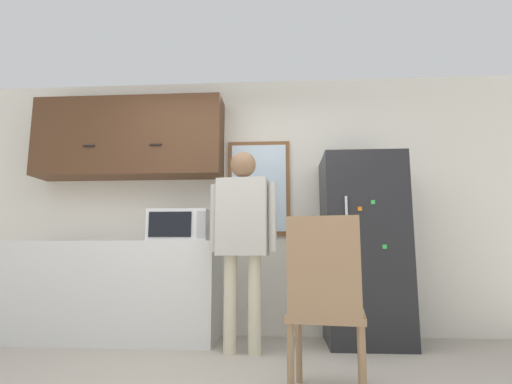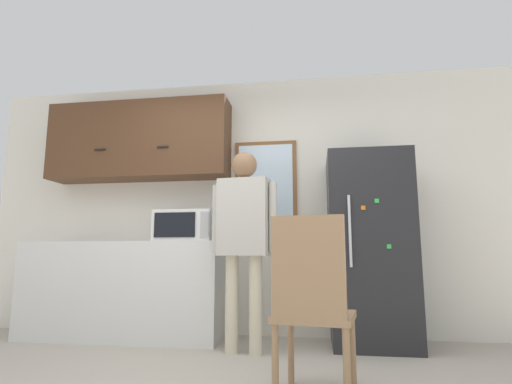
{
  "view_description": "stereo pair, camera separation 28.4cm",
  "coord_description": "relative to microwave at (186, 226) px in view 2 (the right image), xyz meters",
  "views": [
    {
      "loc": [
        0.38,
        -2.25,
        0.81
      ],
      "look_at": [
        0.17,
        1.05,
        1.33
      ],
      "focal_mm": 28.0,
      "sensor_mm": 36.0,
      "label": 1
    },
    {
      "loc": [
        0.67,
        -2.22,
        0.81
      ],
      "look_at": [
        0.17,
        1.05,
        1.33
      ],
      "focal_mm": 28.0,
      "sensor_mm": 36.0,
      "label": 2
    }
  ],
  "objects": [
    {
      "name": "counter",
      "position": [
        -0.64,
        0.1,
        -0.61
      ],
      "size": [
        1.97,
        0.64,
        0.93
      ],
      "color": "silver",
      "rests_on": "ground_plane"
    },
    {
      "name": "chair",
      "position": [
        1.21,
        -1.35,
        -0.53
      ],
      "size": [
        0.51,
        0.51,
        1.02
      ],
      "rotation": [
        0.0,
        0.0,
        2.98
      ],
      "color": "#997551",
      "rests_on": "ground_plane"
    },
    {
      "name": "window",
      "position": [
        0.72,
        0.41,
        0.43
      ],
      "size": [
        0.66,
        0.05,
        1.0
      ],
      "color": "brown"
    },
    {
      "name": "refrigerator",
      "position": [
        1.72,
        0.08,
        -0.21
      ],
      "size": [
        0.73,
        0.69,
        1.73
      ],
      "color": "#232326",
      "rests_on": "ground_plane"
    },
    {
      "name": "person",
      "position": [
        0.63,
        -0.33,
        -0.04
      ],
      "size": [
        0.58,
        0.27,
        1.7
      ],
      "rotation": [
        0.0,
        0.0,
        -0.11
      ],
      "color": "beige",
      "rests_on": "ground_plane"
    },
    {
      "name": "back_wall",
      "position": [
        0.58,
        0.45,
        0.27
      ],
      "size": [
        6.0,
        0.06,
        2.7
      ],
      "color": "silver",
      "rests_on": "ground_plane"
    },
    {
      "name": "upper_cabinets",
      "position": [
        -0.64,
        0.24,
        0.94
      ],
      "size": [
        1.97,
        0.38,
        0.83
      ],
      "color": "#51331E"
    },
    {
      "name": "microwave",
      "position": [
        0.0,
        0.0,
        0.0
      ],
      "size": [
        0.56,
        0.39,
        0.29
      ],
      "color": "white",
      "rests_on": "counter"
    }
  ]
}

